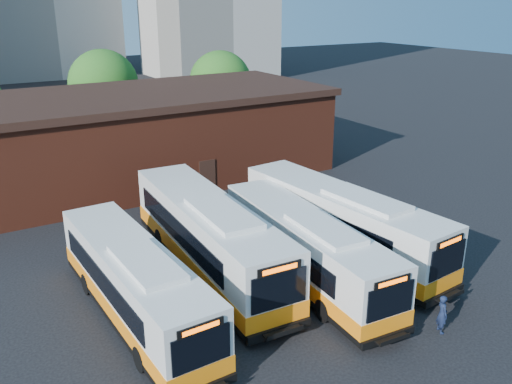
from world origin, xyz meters
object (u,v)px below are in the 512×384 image
bus_midwest (209,239)px  transit_worker (442,314)px  bus_mideast (306,251)px  bus_west (136,286)px  bus_east (341,225)px

bus_midwest → transit_worker: bus_midwest is taller
bus_midwest → transit_worker: (5.67, -9.56, -0.90)m
bus_mideast → transit_worker: size_ratio=7.63×
bus_west → bus_east: (11.33, 0.44, 0.13)m
bus_west → bus_east: 11.34m
bus_west → bus_midwest: 5.08m
bus_mideast → bus_midwest: bearing=141.0°
bus_east → transit_worker: bearing=-103.3°
bus_east → bus_west: bearing=177.1°
bus_midwest → bus_east: 7.02m
bus_midwest → bus_east: (6.78, -1.80, -0.07)m
bus_midwest → bus_west: bearing=-150.8°
bus_mideast → transit_worker: bus_mideast is taller
bus_west → transit_worker: bus_west is taller
bus_west → bus_east: bearing=0.3°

